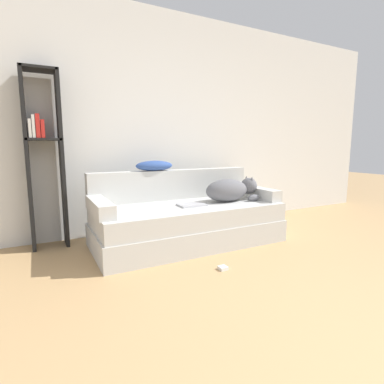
{
  "coord_description": "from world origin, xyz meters",
  "views": [
    {
      "loc": [
        -1.55,
        -0.61,
        1.06
      ],
      "look_at": [
        -0.11,
        2.15,
        0.58
      ],
      "focal_mm": 28.0,
      "sensor_mm": 36.0,
      "label": 1
    }
  ],
  "objects_px": {
    "laptop": "(192,205)",
    "power_adapter": "(223,268)",
    "couch": "(188,224)",
    "dog": "(231,190)",
    "bookshelf": "(44,152)",
    "throw_pillow": "(154,166)"
  },
  "relations": [
    {
      "from": "couch",
      "to": "laptop",
      "type": "xyz_separation_m",
      "value": [
        0.01,
        -0.08,
        0.23
      ]
    },
    {
      "from": "couch",
      "to": "dog",
      "type": "distance_m",
      "value": 0.64
    },
    {
      "from": "couch",
      "to": "bookshelf",
      "type": "height_order",
      "value": "bookshelf"
    },
    {
      "from": "dog",
      "to": "throw_pillow",
      "type": "xyz_separation_m",
      "value": [
        -0.77,
        0.43,
        0.27
      ]
    },
    {
      "from": "dog",
      "to": "power_adapter",
      "type": "bearing_deg",
      "value": -128.53
    },
    {
      "from": "throw_pillow",
      "to": "bookshelf",
      "type": "relative_size",
      "value": 0.24
    },
    {
      "from": "couch",
      "to": "throw_pillow",
      "type": "xyz_separation_m",
      "value": [
        -0.24,
        0.38,
        0.63
      ]
    },
    {
      "from": "bookshelf",
      "to": "power_adapter",
      "type": "relative_size",
      "value": 25.1
    },
    {
      "from": "bookshelf",
      "to": "power_adapter",
      "type": "xyz_separation_m",
      "value": [
        1.3,
        -1.37,
        -0.99
      ]
    },
    {
      "from": "dog",
      "to": "laptop",
      "type": "distance_m",
      "value": 0.54
    },
    {
      "from": "dog",
      "to": "bookshelf",
      "type": "height_order",
      "value": "bookshelf"
    },
    {
      "from": "dog",
      "to": "laptop",
      "type": "bearing_deg",
      "value": -176.44
    },
    {
      "from": "laptop",
      "to": "throw_pillow",
      "type": "relative_size",
      "value": 0.66
    },
    {
      "from": "couch",
      "to": "bookshelf",
      "type": "xyz_separation_m",
      "value": [
        -1.36,
        0.58,
        0.79
      ]
    },
    {
      "from": "laptop",
      "to": "throw_pillow",
      "type": "height_order",
      "value": "throw_pillow"
    },
    {
      "from": "dog",
      "to": "laptop",
      "type": "relative_size",
      "value": 2.33
    },
    {
      "from": "power_adapter",
      "to": "laptop",
      "type": "bearing_deg",
      "value": 84.55
    },
    {
      "from": "laptop",
      "to": "throw_pillow",
      "type": "distance_m",
      "value": 0.65
    },
    {
      "from": "couch",
      "to": "throw_pillow",
      "type": "relative_size",
      "value": 4.62
    },
    {
      "from": "couch",
      "to": "dog",
      "type": "bearing_deg",
      "value": -4.81
    },
    {
      "from": "laptop",
      "to": "power_adapter",
      "type": "relative_size",
      "value": 3.98
    },
    {
      "from": "laptop",
      "to": "bookshelf",
      "type": "xyz_separation_m",
      "value": [
        -1.36,
        0.66,
        0.56
      ]
    }
  ]
}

